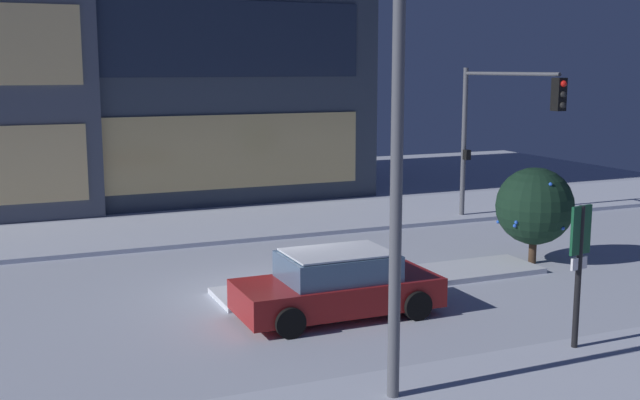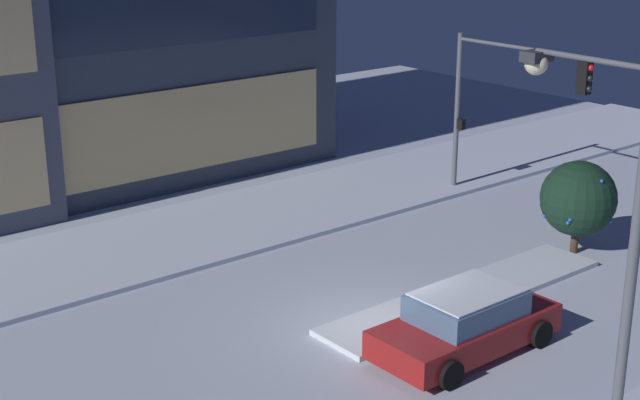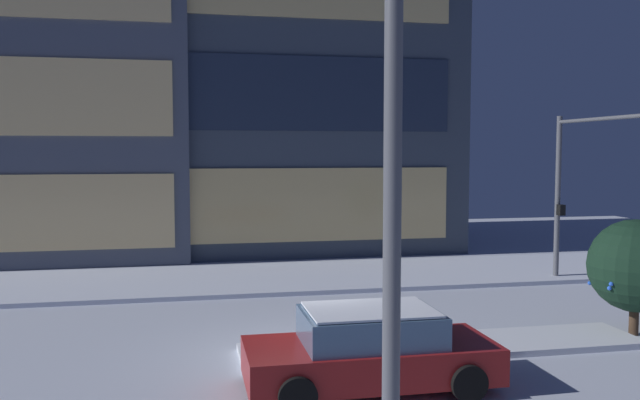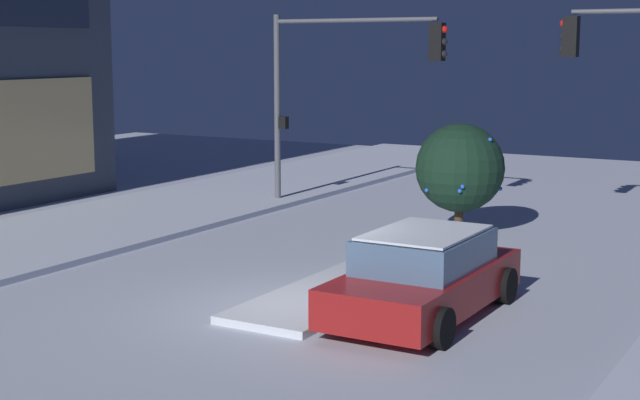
{
  "view_description": "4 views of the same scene",
  "coord_description": "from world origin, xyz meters",
  "views": [
    {
      "loc": [
        -6.07,
        -17.6,
        5.53
      ],
      "look_at": [
        2.05,
        1.51,
        2.0
      ],
      "focal_mm": 43.78,
      "sensor_mm": 36.0,
      "label": 1
    },
    {
      "loc": [
        -13.78,
        -14.92,
        9.95
      ],
      "look_at": [
        -0.39,
        1.47,
        3.0
      ],
      "focal_mm": 52.15,
      "sensor_mm": 36.0,
      "label": 2
    },
    {
      "loc": [
        -2.34,
        -13.62,
        4.36
      ],
      "look_at": [
        0.81,
        1.97,
        3.18
      ],
      "focal_mm": 37.06,
      "sensor_mm": 36.0,
      "label": 3
    },
    {
      "loc": [
        -13.66,
        -8.51,
        4.59
      ],
      "look_at": [
        1.17,
        0.04,
        1.82
      ],
      "focal_mm": 53.05,
      "sensor_mm": 36.0,
      "label": 4
    }
  ],
  "objects": [
    {
      "name": "street_lamp_arched",
      "position": [
        -0.13,
        -6.06,
        4.86
      ],
      "size": [
        0.56,
        2.76,
        7.43
      ],
      "rotation": [
        0.0,
        0.0,
        1.53
      ],
      "color": "#565960",
      "rests_on": "ground"
    },
    {
      "name": "curb_strip_far",
      "position": [
        0.0,
        8.34,
        0.07
      ],
      "size": [
        52.0,
        5.2,
        0.14
      ],
      "primitive_type": "cube",
      "color": "silver",
      "rests_on": "ground"
    },
    {
      "name": "ground",
      "position": [
        0.0,
        0.0,
        0.0
      ],
      "size": [
        52.0,
        52.0,
        0.0
      ],
      "primitive_type": "plane",
      "color": "silver"
    },
    {
      "name": "decorated_tree_median",
      "position": [
        8.03,
        0.02,
        1.66
      ],
      "size": [
        2.2,
        2.2,
        2.76
      ],
      "color": "#473323",
      "rests_on": "ground"
    },
    {
      "name": "median_strip",
      "position": [
        3.18,
        -0.17,
        0.07
      ],
      "size": [
        9.0,
        1.8,
        0.14
      ],
      "primitive_type": "cube",
      "color": "silver",
      "rests_on": "ground"
    },
    {
      "name": "office_tower_secondary",
      "position": [
        -8.02,
        17.36,
        10.55
      ],
      "size": [
        11.55,
        10.88,
        21.1
      ],
      "color": "#4C5466",
      "rests_on": "ground"
    },
    {
      "name": "car_near",
      "position": [
        0.91,
        -2.18,
        0.71
      ],
      "size": [
        4.68,
        2.14,
        1.49
      ],
      "rotation": [
        0.0,
        0.0,
        0.0
      ],
      "color": "maroon",
      "rests_on": "ground"
    },
    {
      "name": "traffic_light_corner_far_right",
      "position": [
        9.91,
        4.35,
        3.88
      ],
      "size": [
        0.32,
        5.43,
        5.53
      ],
      "rotation": [
        0.0,
        0.0,
        -1.57
      ],
      "color": "#565960",
      "rests_on": "ground"
    }
  ]
}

